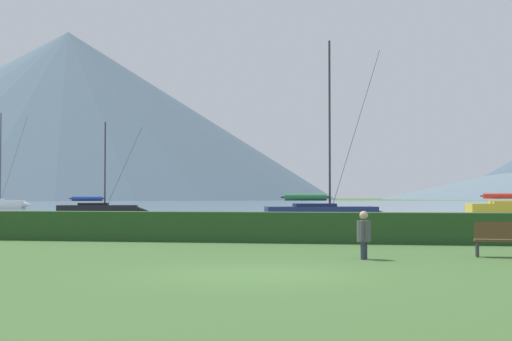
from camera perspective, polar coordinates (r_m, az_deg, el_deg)
ground_plane at (r=16.14m, az=0.44°, el=-7.75°), size 1000.00×1000.00×0.00m
harbor_water at (r=152.86m, az=9.18°, el=-2.51°), size 320.00×246.00×0.00m
hedge_line at (r=26.99m, az=4.41°, el=-4.26°), size 80.00×1.20×1.07m
sailboat_slip_1 at (r=59.61m, az=-11.63°, el=-2.91°), size 7.02×3.61×7.33m
sailboat_slip_2 at (r=45.06m, az=4.98°, el=-3.19°), size 7.60×3.85×10.84m
park_bench_near_path at (r=21.48m, az=18.24°, el=-4.78°), size 1.71×0.55×0.95m
person_seated_viewer at (r=20.03m, az=8.05°, el=-4.63°), size 0.36×0.56×1.25m
distant_hill_central_peak at (r=379.31m, az=-13.91°, el=4.02°), size 258.15×258.15×81.00m
distant_hill_east_ridge at (r=430.08m, az=-18.54°, el=2.08°), size 284.95×284.95×61.69m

